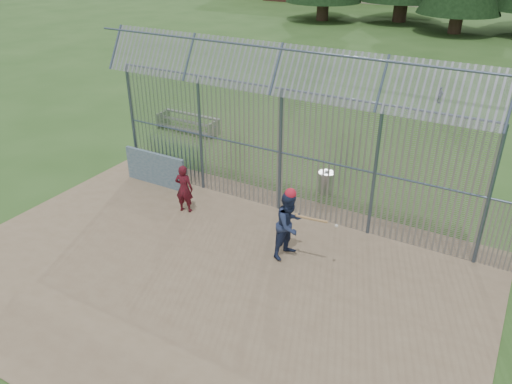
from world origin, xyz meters
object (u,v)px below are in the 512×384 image
Objects in this scene: dugout_wall at (155,169)px; bleacher at (188,123)px; batter at (289,225)px; trash_can at (326,182)px; onlooker at (184,189)px.

bleacher is at bearing 114.54° from dugout_wall.
dugout_wall is 6.26m from batter.
batter is 0.65× the size of bleacher.
batter is at bearing -81.74° from trash_can.
trash_can reaches higher than bleacher.
dugout_wall reaches higher than bleacher.
onlooker is 0.53× the size of bleacher.
trash_can is 8.04m from bleacher.
bleacher is (-2.22, 4.86, -0.21)m from dugout_wall.
trash_can is at bearing -17.45° from bleacher.
onlooker reaches higher than trash_can.
onlooker reaches higher than bleacher.
dugout_wall is 2.31m from onlooker.
batter reaches higher than bleacher.
dugout_wall is 3.05× the size of trash_can.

